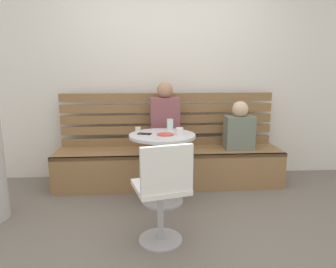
{
  "coord_description": "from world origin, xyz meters",
  "views": [
    {
      "loc": [
        -0.28,
        -2.35,
        1.38
      ],
      "look_at": [
        -0.06,
        0.66,
        0.75
      ],
      "focal_mm": 32.65,
      "sensor_mm": 36.0,
      "label": 1
    }
  ],
  "objects_px": {
    "cafe_table": "(162,155)",
    "phone_on_table": "(144,134)",
    "white_chair": "(163,190)",
    "cup_glass_tall": "(170,125)",
    "person_adult": "(165,120)",
    "plate_small": "(165,134)",
    "booth_bench": "(169,167)",
    "cup_ceramic_white": "(179,131)",
    "person_child_left": "(239,128)",
    "cup_espresso_small": "(138,130)"
  },
  "relations": [
    {
      "from": "cafe_table",
      "to": "phone_on_table",
      "type": "height_order",
      "value": "phone_on_table"
    },
    {
      "from": "cafe_table",
      "to": "phone_on_table",
      "type": "distance_m",
      "value": 0.29
    },
    {
      "from": "white_chair",
      "to": "cup_glass_tall",
      "type": "relative_size",
      "value": 7.08
    },
    {
      "from": "cafe_table",
      "to": "cup_glass_tall",
      "type": "xyz_separation_m",
      "value": [
        0.1,
        0.23,
        0.28
      ]
    },
    {
      "from": "person_adult",
      "to": "phone_on_table",
      "type": "relative_size",
      "value": 5.78
    },
    {
      "from": "person_adult",
      "to": "plate_small",
      "type": "relative_size",
      "value": 4.76
    },
    {
      "from": "white_chair",
      "to": "person_adult",
      "type": "height_order",
      "value": "person_adult"
    },
    {
      "from": "booth_bench",
      "to": "cup_ceramic_white",
      "type": "height_order",
      "value": "cup_ceramic_white"
    },
    {
      "from": "white_chair",
      "to": "person_child_left",
      "type": "bearing_deg",
      "value": 52.48
    },
    {
      "from": "white_chair",
      "to": "plate_small",
      "type": "height_order",
      "value": "white_chair"
    },
    {
      "from": "booth_bench",
      "to": "plate_small",
      "type": "bearing_deg",
      "value": -98.73
    },
    {
      "from": "person_child_left",
      "to": "phone_on_table",
      "type": "bearing_deg",
      "value": -157.57
    },
    {
      "from": "cafe_table",
      "to": "person_child_left",
      "type": "distance_m",
      "value": 1.09
    },
    {
      "from": "cup_glass_tall",
      "to": "cup_espresso_small",
      "type": "relative_size",
      "value": 2.14
    },
    {
      "from": "person_adult",
      "to": "phone_on_table",
      "type": "xyz_separation_m",
      "value": [
        -0.24,
        -0.51,
        -0.06
      ]
    },
    {
      "from": "booth_bench",
      "to": "phone_on_table",
      "type": "bearing_deg",
      "value": -121.49
    },
    {
      "from": "booth_bench",
      "to": "plate_small",
      "type": "xyz_separation_m",
      "value": [
        -0.08,
        -0.54,
        0.52
      ]
    },
    {
      "from": "cup_espresso_small",
      "to": "phone_on_table",
      "type": "distance_m",
      "value": 0.13
    },
    {
      "from": "white_chair",
      "to": "plate_small",
      "type": "distance_m",
      "value": 0.83
    },
    {
      "from": "cup_espresso_small",
      "to": "plate_small",
      "type": "xyz_separation_m",
      "value": [
        0.28,
        -0.16,
        -0.02
      ]
    },
    {
      "from": "cup_glass_tall",
      "to": "cup_espresso_small",
      "type": "xyz_separation_m",
      "value": [
        -0.35,
        -0.1,
        -0.03
      ]
    },
    {
      "from": "cup_glass_tall",
      "to": "plate_small",
      "type": "relative_size",
      "value": 0.71
    },
    {
      "from": "cup_ceramic_white",
      "to": "cafe_table",
      "type": "bearing_deg",
      "value": 169.99
    },
    {
      "from": "cup_ceramic_white",
      "to": "phone_on_table",
      "type": "xyz_separation_m",
      "value": [
        -0.35,
        0.05,
        -0.03
      ]
    },
    {
      "from": "booth_bench",
      "to": "cup_espresso_small",
      "type": "bearing_deg",
      "value": -133.85
    },
    {
      "from": "booth_bench",
      "to": "white_chair",
      "type": "xyz_separation_m",
      "value": [
        -0.16,
        -1.31,
        0.24
      ]
    },
    {
      "from": "cafe_table",
      "to": "cup_espresso_small",
      "type": "height_order",
      "value": "cup_espresso_small"
    },
    {
      "from": "cafe_table",
      "to": "white_chair",
      "type": "relative_size",
      "value": 0.87
    },
    {
      "from": "plate_small",
      "to": "white_chair",
      "type": "bearing_deg",
      "value": -95.38
    },
    {
      "from": "cup_glass_tall",
      "to": "plate_small",
      "type": "distance_m",
      "value": 0.28
    },
    {
      "from": "phone_on_table",
      "to": "cup_glass_tall",
      "type": "bearing_deg",
      "value": -36.79
    },
    {
      "from": "cup_glass_tall",
      "to": "plate_small",
      "type": "height_order",
      "value": "cup_glass_tall"
    },
    {
      "from": "cafe_table",
      "to": "white_chair",
      "type": "distance_m",
      "value": 0.81
    },
    {
      "from": "cafe_table",
      "to": "phone_on_table",
      "type": "relative_size",
      "value": 5.29
    },
    {
      "from": "person_child_left",
      "to": "person_adult",
      "type": "bearing_deg",
      "value": 177.69
    },
    {
      "from": "person_child_left",
      "to": "phone_on_table",
      "type": "height_order",
      "value": "person_child_left"
    },
    {
      "from": "booth_bench",
      "to": "cafe_table",
      "type": "relative_size",
      "value": 3.65
    },
    {
      "from": "person_child_left",
      "to": "cup_glass_tall",
      "type": "xyz_separation_m",
      "value": [
        -0.86,
        -0.27,
        0.11
      ]
    },
    {
      "from": "cup_espresso_small",
      "to": "plate_small",
      "type": "relative_size",
      "value": 0.33
    },
    {
      "from": "cafe_table",
      "to": "cup_espresso_small",
      "type": "distance_m",
      "value": 0.37
    },
    {
      "from": "cafe_table",
      "to": "person_child_left",
      "type": "relative_size",
      "value": 1.27
    },
    {
      "from": "booth_bench",
      "to": "cup_ceramic_white",
      "type": "distance_m",
      "value": 0.77
    },
    {
      "from": "person_adult",
      "to": "cup_ceramic_white",
      "type": "height_order",
      "value": "person_adult"
    },
    {
      "from": "white_chair",
      "to": "cup_espresso_small",
      "type": "relative_size",
      "value": 15.18
    },
    {
      "from": "cafe_table",
      "to": "cup_espresso_small",
      "type": "xyz_separation_m",
      "value": [
        -0.25,
        0.12,
        0.25
      ]
    },
    {
      "from": "white_chair",
      "to": "cafe_table",
      "type": "bearing_deg",
      "value": 86.92
    },
    {
      "from": "cafe_table",
      "to": "booth_bench",
      "type": "bearing_deg",
      "value": 77.41
    },
    {
      "from": "booth_bench",
      "to": "cup_glass_tall",
      "type": "xyz_separation_m",
      "value": [
        -0.01,
        -0.27,
        0.58
      ]
    },
    {
      "from": "booth_bench",
      "to": "phone_on_table",
      "type": "relative_size",
      "value": 19.29
    },
    {
      "from": "white_chair",
      "to": "cup_glass_tall",
      "type": "xyz_separation_m",
      "value": [
        0.14,
        1.04,
        0.34
      ]
    }
  ]
}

